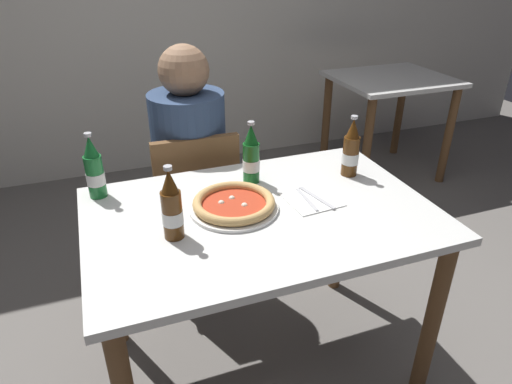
{
  "coord_description": "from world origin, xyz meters",
  "views": [
    {
      "loc": [
        -0.49,
        -1.28,
        1.56
      ],
      "look_at": [
        0.0,
        0.05,
        0.8
      ],
      "focal_mm": 32.01,
      "sensor_mm": 36.0,
      "label": 1
    }
  ],
  "objects_px": {
    "diner_seated": "(192,179)",
    "beer_bottle_left": "(251,157)",
    "beer_bottle_right": "(351,151)",
    "beer_bottle_extra": "(172,208)",
    "napkin_with_cutlery": "(312,199)",
    "beer_bottle_center": "(94,170)",
    "dining_table_background": "(389,98)",
    "pizza_margherita_near": "(234,204)",
    "dining_table_main": "(261,238)",
    "chair_behind_table": "(195,202)"
  },
  "relations": [
    {
      "from": "beer_bottle_left",
      "to": "napkin_with_cutlery",
      "type": "distance_m",
      "value": 0.29
    },
    {
      "from": "pizza_margherita_near",
      "to": "napkin_with_cutlery",
      "type": "xyz_separation_m",
      "value": [
        0.29,
        -0.03,
        -0.02
      ]
    },
    {
      "from": "dining_table_background",
      "to": "pizza_margherita_near",
      "type": "distance_m",
      "value": 2.14
    },
    {
      "from": "dining_table_main",
      "to": "dining_table_background",
      "type": "relative_size",
      "value": 1.5
    },
    {
      "from": "pizza_margherita_near",
      "to": "beer_bottle_right",
      "type": "distance_m",
      "value": 0.54
    },
    {
      "from": "beer_bottle_right",
      "to": "beer_bottle_extra",
      "type": "distance_m",
      "value": 0.78
    },
    {
      "from": "dining_table_main",
      "to": "beer_bottle_left",
      "type": "bearing_deg",
      "value": 78.72
    },
    {
      "from": "beer_bottle_right",
      "to": "beer_bottle_extra",
      "type": "xyz_separation_m",
      "value": [
        -0.75,
        -0.2,
        0.0
      ]
    },
    {
      "from": "dining_table_background",
      "to": "beer_bottle_extra",
      "type": "bearing_deg",
      "value": -141.37
    },
    {
      "from": "pizza_margherita_near",
      "to": "dining_table_background",
      "type": "bearing_deg",
      "value": 40.46
    },
    {
      "from": "chair_behind_table",
      "to": "beer_bottle_right",
      "type": "bearing_deg",
      "value": 141.5
    },
    {
      "from": "dining_table_main",
      "to": "napkin_with_cutlery",
      "type": "xyz_separation_m",
      "value": [
        0.2,
        0.01,
        0.12
      ]
    },
    {
      "from": "dining_table_background",
      "to": "beer_bottle_right",
      "type": "xyz_separation_m",
      "value": [
        -1.1,
        -1.28,
        0.26
      ]
    },
    {
      "from": "diner_seated",
      "to": "napkin_with_cutlery",
      "type": "height_order",
      "value": "diner_seated"
    },
    {
      "from": "dining_table_main",
      "to": "beer_bottle_left",
      "type": "relative_size",
      "value": 4.86
    },
    {
      "from": "pizza_margherita_near",
      "to": "beer_bottle_extra",
      "type": "relative_size",
      "value": 1.27
    },
    {
      "from": "chair_behind_table",
      "to": "beer_bottle_center",
      "type": "relative_size",
      "value": 3.44
    },
    {
      "from": "beer_bottle_left",
      "to": "beer_bottle_center",
      "type": "distance_m",
      "value": 0.58
    },
    {
      "from": "dining_table_background",
      "to": "beer_bottle_extra",
      "type": "height_order",
      "value": "beer_bottle_extra"
    },
    {
      "from": "beer_bottle_center",
      "to": "napkin_with_cutlery",
      "type": "bearing_deg",
      "value": -22.57
    },
    {
      "from": "beer_bottle_extra",
      "to": "dining_table_main",
      "type": "bearing_deg",
      "value": 9.63
    },
    {
      "from": "beer_bottle_right",
      "to": "dining_table_background",
      "type": "bearing_deg",
      "value": 49.21
    },
    {
      "from": "diner_seated",
      "to": "beer_bottle_center",
      "type": "xyz_separation_m",
      "value": [
        -0.42,
        -0.35,
        0.27
      ]
    },
    {
      "from": "beer_bottle_right",
      "to": "beer_bottle_left",
      "type": "bearing_deg",
      "value": 169.12
    },
    {
      "from": "chair_behind_table",
      "to": "beer_bottle_right",
      "type": "xyz_separation_m",
      "value": [
        0.54,
        -0.46,
        0.37
      ]
    },
    {
      "from": "diner_seated",
      "to": "beer_bottle_left",
      "type": "relative_size",
      "value": 4.89
    },
    {
      "from": "beer_bottle_center",
      "to": "dining_table_main",
      "type": "bearing_deg",
      "value": -30.65
    },
    {
      "from": "beer_bottle_center",
      "to": "beer_bottle_extra",
      "type": "xyz_separation_m",
      "value": [
        0.21,
        -0.36,
        0.0
      ]
    },
    {
      "from": "beer_bottle_center",
      "to": "dining_table_background",
      "type": "bearing_deg",
      "value": 28.43
    },
    {
      "from": "beer_bottle_left",
      "to": "beer_bottle_right",
      "type": "bearing_deg",
      "value": -10.88
    },
    {
      "from": "napkin_with_cutlery",
      "to": "beer_bottle_left",
      "type": "bearing_deg",
      "value": 125.86
    },
    {
      "from": "beer_bottle_extra",
      "to": "napkin_with_cutlery",
      "type": "xyz_separation_m",
      "value": [
        0.52,
        0.06,
        -0.1
      ]
    },
    {
      "from": "beer_bottle_right",
      "to": "napkin_with_cutlery",
      "type": "distance_m",
      "value": 0.29
    },
    {
      "from": "beer_bottle_right",
      "to": "beer_bottle_extra",
      "type": "height_order",
      "value": "same"
    },
    {
      "from": "beer_bottle_extra",
      "to": "dining_table_background",
      "type": "bearing_deg",
      "value": 38.63
    },
    {
      "from": "diner_seated",
      "to": "beer_bottle_extra",
      "type": "height_order",
      "value": "diner_seated"
    },
    {
      "from": "beer_bottle_extra",
      "to": "napkin_with_cutlery",
      "type": "relative_size",
      "value": 1.27
    },
    {
      "from": "diner_seated",
      "to": "beer_bottle_right",
      "type": "xyz_separation_m",
      "value": [
        0.54,
        -0.51,
        0.27
      ]
    },
    {
      "from": "dining_table_main",
      "to": "beer_bottle_center",
      "type": "height_order",
      "value": "beer_bottle_center"
    },
    {
      "from": "dining_table_main",
      "to": "dining_table_background",
      "type": "bearing_deg",
      "value": 42.86
    },
    {
      "from": "pizza_margherita_near",
      "to": "beer_bottle_extra",
      "type": "xyz_separation_m",
      "value": [
        -0.23,
        -0.1,
        0.08
      ]
    },
    {
      "from": "beer_bottle_right",
      "to": "beer_bottle_extra",
      "type": "bearing_deg",
      "value": -164.8
    },
    {
      "from": "beer_bottle_right",
      "to": "napkin_with_cutlery",
      "type": "relative_size",
      "value": 1.27
    },
    {
      "from": "chair_behind_table",
      "to": "beer_bottle_right",
      "type": "distance_m",
      "value": 0.8
    },
    {
      "from": "dining_table_background",
      "to": "napkin_with_cutlery",
      "type": "bearing_deg",
      "value": -133.3
    },
    {
      "from": "beer_bottle_extra",
      "to": "chair_behind_table",
      "type": "bearing_deg",
      "value": 72.57
    },
    {
      "from": "dining_table_background",
      "to": "napkin_with_cutlery",
      "type": "height_order",
      "value": "napkin_with_cutlery"
    },
    {
      "from": "diner_seated",
      "to": "pizza_margherita_near",
      "type": "relative_size",
      "value": 3.86
    },
    {
      "from": "dining_table_background",
      "to": "pizza_margherita_near",
      "type": "height_order",
      "value": "pizza_margherita_near"
    },
    {
      "from": "dining_table_background",
      "to": "pizza_margherita_near",
      "type": "bearing_deg",
      "value": -139.54
    }
  ]
}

